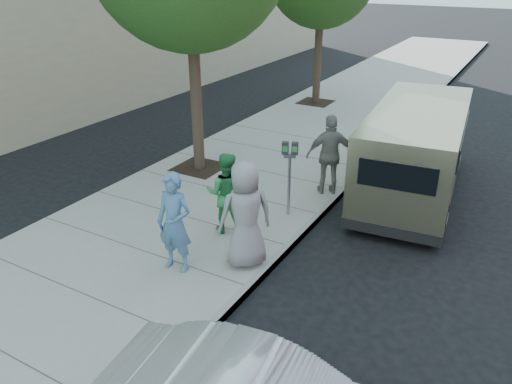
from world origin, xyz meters
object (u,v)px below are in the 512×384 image
parking_meter (290,163)px  person_green_shirt (226,193)px  person_striped_polo (330,155)px  person_gray_shirt (246,214)px  van (416,150)px  person_officer (175,223)px

parking_meter → person_green_shirt: 1.49m
parking_meter → person_striped_polo: size_ratio=0.87×
parking_meter → person_gray_shirt: bearing=-107.2°
person_green_shirt → person_gray_shirt: (0.94, -0.84, 0.15)m
parking_meter → person_gray_shirt: (0.18, -2.07, -0.20)m
parking_meter → van: 3.30m
van → person_striped_polo: 2.02m
van → person_gray_shirt: van is taller
van → person_green_shirt: van is taller
person_striped_polo → person_gray_shirt: bearing=54.9°
person_green_shirt → person_gray_shirt: 1.28m
parking_meter → person_officer: size_ratio=0.90×
person_gray_shirt → van: bearing=-157.0°
parking_meter → van: van is taller
person_striped_polo → person_green_shirt: bearing=35.1°
person_green_shirt → person_striped_polo: person_striped_polo is taller
person_officer → person_gray_shirt: (0.96, 0.73, 0.08)m
van → person_striped_polo: (-1.61, -1.22, -0.03)m
person_green_shirt → person_striped_polo: size_ratio=0.88×
parking_meter → person_green_shirt: bearing=-144.0°
parking_meter → person_gray_shirt: size_ratio=0.83×
van → person_gray_shirt: size_ratio=2.98×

